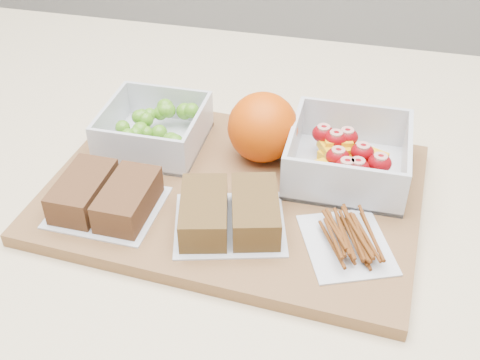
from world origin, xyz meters
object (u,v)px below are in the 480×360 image
at_px(grape_container, 156,129).
at_px(sandwich_bag_left, 106,196).
at_px(sandwich_bag_center, 230,212).
at_px(fruit_container, 347,158).
at_px(cutting_board, 234,192).
at_px(pretzel_bag, 347,237).
at_px(orange, 263,127).

xyz_separation_m(grape_container, sandwich_bag_left, (-0.01, -0.13, -0.00)).
xyz_separation_m(sandwich_bag_left, sandwich_bag_center, (0.14, 0.00, 0.00)).
height_order(grape_container, sandwich_bag_center, grape_container).
bearing_deg(fruit_container, cutting_board, -155.20).
relative_size(cutting_board, grape_container, 3.50).
height_order(sandwich_bag_left, sandwich_bag_center, same).
bearing_deg(pretzel_bag, cutting_board, 154.22).
relative_size(cutting_board, fruit_container, 3.08).
distance_m(orange, pretzel_bag, 0.18).
bearing_deg(sandwich_bag_left, orange, 43.20).
bearing_deg(grape_container, cutting_board, -28.85).
relative_size(cutting_board, orange, 4.96).
bearing_deg(grape_container, fruit_container, -1.75).
relative_size(grape_container, sandwich_bag_center, 0.86).
xyz_separation_m(cutting_board, pretzel_bag, (0.14, -0.07, 0.02)).
xyz_separation_m(orange, pretzel_bag, (0.12, -0.13, -0.03)).
relative_size(cutting_board, sandwich_bag_left, 3.57).
relative_size(grape_container, orange, 1.42).
bearing_deg(orange, grape_container, -178.46).
bearing_deg(sandwich_bag_center, orange, 86.81).
distance_m(grape_container, pretzel_bag, 0.28).
height_order(orange, pretzel_bag, orange).
xyz_separation_m(cutting_board, orange, (0.02, 0.07, 0.05)).
height_order(fruit_container, sandwich_bag_left, fruit_container).
distance_m(grape_container, sandwich_bag_center, 0.18).
height_order(cutting_board, fruit_container, fruit_container).
bearing_deg(cutting_board, sandwich_bag_left, -147.83).
relative_size(fruit_container, pretzel_bag, 1.09).
xyz_separation_m(fruit_container, sandwich_bag_left, (-0.25, -0.13, -0.00)).
height_order(fruit_container, orange, orange).
height_order(orange, sandwich_bag_center, orange).
distance_m(fruit_container, pretzel_bag, 0.12).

